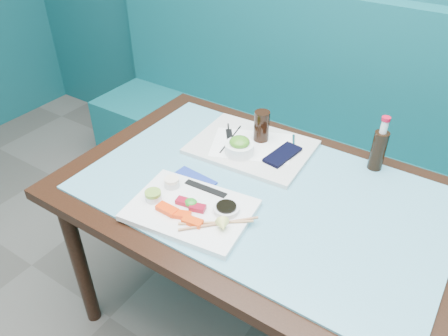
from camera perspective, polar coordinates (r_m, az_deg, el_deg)
The scene contains 34 objects.
booth_bench at distance 2.37m, azimuth 14.61°, elevation 0.60°, with size 3.00×0.56×1.17m.
dining_table at distance 1.57m, azimuth 4.94°, elevation -5.52°, with size 1.40×0.90×0.75m.
glass_top at distance 1.51m, azimuth 5.10°, elevation -3.04°, with size 1.22×0.76×0.01m, color #599DB3.
sashimi_plate at distance 1.42m, azimuth -4.39°, elevation -5.49°, with size 0.39×0.28×0.02m, color white.
salmon_left at distance 1.40m, azimuth -7.43°, elevation -5.38°, with size 0.07×0.03×0.02m, color #FF3A0A.
salmon_mid at distance 1.38m, azimuth -5.68°, elevation -6.08°, with size 0.06×0.03×0.02m, color #F73909.
salmon_right at distance 1.35m, azimuth -4.14°, elevation -7.00°, with size 0.06×0.03×0.02m, color #F74009.
tuna_left at distance 1.42m, azimuth -5.27°, elevation -4.39°, with size 0.05×0.03×0.02m, color maroon.
tuna_right at distance 1.40m, azimuth -3.48°, elevation -5.20°, with size 0.05×0.03×0.02m, color maroon.
seaweed_garnish at distance 1.41m, azimuth -4.35°, elevation -4.53°, with size 0.04×0.04×0.02m, color #21891F.
ramekin_wasabi at distance 1.45m, azimuth -9.22°, elevation -3.77°, with size 0.05×0.05×0.02m, color silver.
wasabi_fill at distance 1.44m, azimuth -9.28°, elevation -3.26°, with size 0.05×0.05×0.01m, color olive.
ramekin_ginger at distance 1.50m, azimuth -6.82°, elevation -2.02°, with size 0.05×0.05×0.02m, color silver.
ginger_fill at distance 1.49m, azimuth -6.86°, elevation -1.53°, with size 0.05×0.05×0.01m, color #F7E1CA.
soy_dish at distance 1.39m, azimuth 0.30°, elevation -5.39°, with size 0.08×0.08×0.02m, color silver.
soy_fill at distance 1.38m, azimuth 0.30°, elevation -5.04°, with size 0.07×0.07×0.01m, color black.
lemon_wedge at distance 1.31m, azimuth -0.16°, elevation -7.51°, with size 0.04×0.04×0.03m, color #DAE06A.
chopstick_sleeve at distance 1.48m, azimuth -2.42°, elevation -2.69°, with size 0.16×0.02×0.00m, color black.
wooden_chopstick_a at distance 1.35m, azimuth -1.05°, elevation -7.13°, with size 0.01×0.01×0.23m, color tan.
wooden_chopstick_b at distance 1.34m, azimuth -0.69°, elevation -7.28°, with size 0.01×0.01×0.25m, color #A7724E.
serving_tray at distance 1.71m, azimuth 3.62°, elevation 2.76°, with size 0.45×0.34×0.02m, color silver.
paper_placemat at distance 1.71m, azimuth 3.63°, elevation 3.02°, with size 0.31×0.22×0.00m, color white.
seaweed_bowl at distance 1.65m, azimuth 2.02°, elevation 2.56°, with size 0.11×0.11×0.04m, color white.
seaweed_salad at distance 1.63m, azimuth 2.05°, elevation 3.42°, with size 0.08×0.08×0.04m, color #41881F.
cola_glass at distance 1.71m, azimuth 4.93°, elevation 5.47°, with size 0.06×0.06×0.12m, color black.
navy_pouch at distance 1.65m, azimuth 7.66°, elevation 1.75°, with size 0.07×0.16×0.01m, color black.
fork at distance 1.74m, azimuth 9.07°, elevation 3.41°, with size 0.01×0.01×0.09m, color white.
black_chopstick_a at distance 1.74m, azimuth 0.65°, elevation 3.91°, with size 0.01×0.01×0.23m, color black.
black_chopstick_b at distance 1.74m, azimuth 0.88°, elevation 3.83°, with size 0.01×0.01×0.22m, color black.
tray_sleeve at distance 1.74m, azimuth 0.76°, elevation 3.84°, with size 0.02×0.15×0.00m, color black.
cola_bottle_body at distance 1.66m, azimuth 19.50°, elevation 2.15°, with size 0.05×0.05×0.15m, color black.
cola_bottle_neck at distance 1.61m, azimuth 20.20°, elevation 5.09°, with size 0.03×0.03×0.05m, color white.
cola_bottle_cap at distance 1.60m, azimuth 20.42°, elevation 6.04°, with size 0.03×0.03×0.01m, color red.
blue_napkin at distance 1.53m, azimuth -5.02°, elevation -2.26°, with size 0.16×0.16×0.01m, color navy.
Camera 1 is at (0.53, 0.40, 1.70)m, focal length 35.00 mm.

